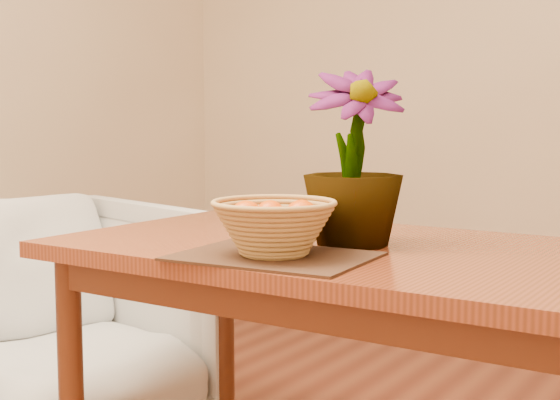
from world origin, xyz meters
The scene contains 7 objects.
wall_back centered at (0.00, 2.25, 1.35)m, with size 4.00×0.02×2.70m, color #FFE5C2.
table centered at (0.00, 0.30, 0.66)m, with size 1.40×0.80×0.75m.
placemat centered at (-0.05, 0.05, 0.75)m, with size 0.41×0.31×0.01m, color #3C2316.
wicker_basket centered at (-0.05, 0.05, 0.81)m, with size 0.27×0.27×0.11m.
orange_pile centered at (-0.05, 0.05, 0.84)m, with size 0.16×0.16×0.07m.
potted_plant centered at (0.01, 0.29, 0.96)m, with size 0.23×0.23×0.42m, color #1C4413.
armchair centered at (-1.10, 0.33, 0.43)m, with size 0.83×0.78×0.86m, color gray.
Camera 1 is at (0.87, -1.33, 1.05)m, focal length 50.00 mm.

